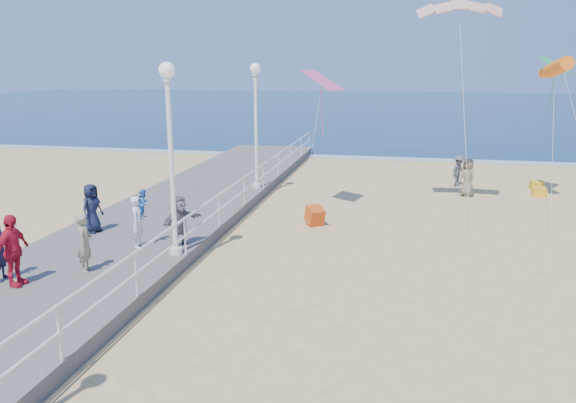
% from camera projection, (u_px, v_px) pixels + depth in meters
% --- Properties ---
extents(ground, '(160.00, 160.00, 0.00)m').
position_uv_depth(ground, '(364.00, 281.00, 15.01)').
color(ground, '#DFB674').
rests_on(ground, ground).
extents(ocean, '(160.00, 90.00, 0.05)m').
position_uv_depth(ocean, '(399.00, 107.00, 76.84)').
color(ocean, '#0C2748').
rests_on(ocean, ground).
extents(surf_line, '(160.00, 1.20, 0.04)m').
position_uv_depth(surf_line, '(389.00, 159.00, 34.51)').
color(surf_line, silver).
rests_on(surf_line, ground).
extents(boardwalk, '(5.00, 44.00, 0.40)m').
position_uv_depth(boardwalk, '(107.00, 255.00, 16.45)').
color(boardwalk, slate).
rests_on(boardwalk, ground).
extents(railing, '(0.05, 42.00, 0.55)m').
position_uv_depth(railing, '(185.00, 226.00, 15.72)').
color(railing, white).
rests_on(railing, boardwalk).
extents(lamp_post_mid, '(0.44, 0.44, 5.32)m').
position_uv_depth(lamp_post_mid, '(170.00, 140.00, 15.20)').
color(lamp_post_mid, white).
rests_on(lamp_post_mid, boardwalk).
extents(lamp_post_far, '(0.44, 0.44, 5.32)m').
position_uv_depth(lamp_post_far, '(256.00, 113.00, 23.76)').
color(lamp_post_far, white).
rests_on(lamp_post_far, boardwalk).
extents(woman_holding_toddler, '(0.41, 0.58, 1.53)m').
position_uv_depth(woman_holding_toddler, '(138.00, 222.00, 16.43)').
color(woman_holding_toddler, white).
rests_on(woman_holding_toddler, boardwalk).
extents(toddler_held, '(0.36, 0.45, 0.87)m').
position_uv_depth(toddler_held, '(144.00, 204.00, 16.42)').
color(toddler_held, '#397CD5').
rests_on(toddler_held, boardwalk).
extents(spectator_3, '(0.47, 1.06, 1.78)m').
position_uv_depth(spectator_3, '(13.00, 251.00, 13.48)').
color(spectator_3, red).
rests_on(spectator_3, boardwalk).
extents(spectator_4, '(0.67, 0.87, 1.58)m').
position_uv_depth(spectator_4, '(92.00, 208.00, 17.89)').
color(spectator_4, '#171C33').
rests_on(spectator_4, boardwalk).
extents(spectator_5, '(1.03, 1.46, 1.52)m').
position_uv_depth(spectator_5, '(180.00, 221.00, 16.52)').
color(spectator_5, slate).
rests_on(spectator_5, boardwalk).
extents(spectator_6, '(0.49, 0.63, 1.54)m').
position_uv_depth(spectator_6, '(85.00, 243.00, 14.46)').
color(spectator_6, '#988C69').
rests_on(spectator_6, boardwalk).
extents(beach_walker_a, '(1.01, 1.11, 1.50)m').
position_uv_depth(beach_walker_a, '(459.00, 171.00, 26.62)').
color(beach_walker_a, '#515055').
rests_on(beach_walker_a, ground).
extents(beach_walker_c, '(0.93, 0.98, 1.69)m').
position_uv_depth(beach_walker_c, '(468.00, 177.00, 24.56)').
color(beach_walker_c, '#7D7356').
rests_on(beach_walker_c, ground).
extents(box_kite, '(0.86, 0.90, 0.74)m').
position_uv_depth(box_kite, '(315.00, 217.00, 20.17)').
color(box_kite, red).
rests_on(box_kite, ground).
extents(beach_chair_left, '(0.55, 0.55, 0.40)m').
position_uv_depth(beach_chair_left, '(539.00, 192.00, 24.67)').
color(beach_chair_left, '#FFB01A').
rests_on(beach_chair_left, ground).
extents(beach_chair_right, '(0.55, 0.55, 0.40)m').
position_uv_depth(beach_chair_right, '(536.00, 185.00, 26.06)').
color(beach_chair_right, gold).
rests_on(beach_chair_right, ground).
extents(kite_parafoil, '(3.07, 0.94, 0.65)m').
position_uv_depth(kite_parafoil, '(460.00, 5.00, 20.12)').
color(kite_parafoil, '#DC4C19').
extents(kite_windsock, '(1.02, 2.76, 1.10)m').
position_uv_depth(kite_windsock, '(558.00, 67.00, 21.91)').
color(kite_windsock, orange).
extents(kite_diamond_pink, '(1.53, 1.67, 0.75)m').
position_uv_depth(kite_diamond_pink, '(323.00, 80.00, 20.98)').
color(kite_diamond_pink, '#E1538F').
extents(kite_diamond_green, '(1.56, 1.63, 0.68)m').
position_uv_depth(kite_diamond_green, '(555.00, 65.00, 23.01)').
color(kite_diamond_green, green).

